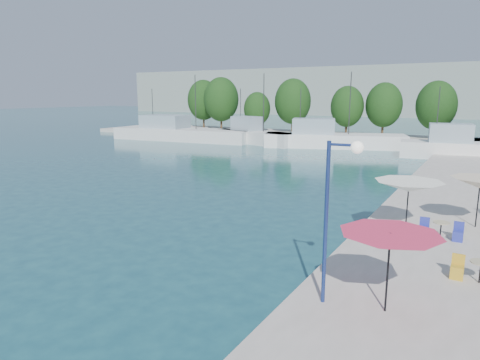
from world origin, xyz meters
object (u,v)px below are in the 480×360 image
Objects in this scene: umbrella_pink at (390,241)px; umbrella_cream at (480,183)px; trawler_01 at (180,133)px; trawler_03 at (330,139)px; trawler_04 at (467,149)px; umbrella_white at (409,186)px; street_lamp at (338,193)px; trawler_02 at (255,136)px.

umbrella_cream is at bearing 79.33° from umbrella_pink.
trawler_01 is 56.19m from umbrella_pink.
trawler_03 is at bearing 110.53° from umbrella_pink.
trawler_04 is 29.54m from umbrella_cream.
trawler_03 is 5.98× the size of umbrella_white.
street_lamp is at bearing -90.19° from trawler_03.
street_lamp is (37.68, -40.61, 3.02)m from trawler_01.
trawler_01 is at bearing 171.01° from trawler_04.
trawler_04 is at bearing 89.65° from umbrella_pink.
trawler_03 is 45.75m from umbrella_pink.
trawler_02 is at bearing 132.86° from umbrella_cream.
trawler_03 is at bearing 119.33° from umbrella_cream.
trawler_01 is 4.53× the size of street_lamp.
umbrella_cream is (2.84, 2.26, 0.04)m from umbrella_white.
trawler_04 is 5.03× the size of umbrella_pink.
umbrella_pink is at bearing -88.29° from trawler_03.
trawler_03 is 3.72× the size of street_lamp.
trawler_04 is at bearing 88.06° from umbrella_white.
trawler_02 reaches higher than umbrella_pink.
trawler_01 is at bearing 129.18° from street_lamp.
trawler_03 is at bearing 0.38° from trawler_01.
umbrella_white is at bearing -84.97° from trawler_03.
trawler_02 is at bearing 165.72° from trawler_03.
trawler_04 is 31.76m from umbrella_white.
street_lamp is at bearing -166.68° from umbrella_pink.
umbrella_white is 3.63m from umbrella_cream.
umbrella_cream is (2.01, 10.69, 0.01)m from umbrella_pink.
street_lamp is at bearing -41.10° from trawler_02.
umbrella_pink is (26.98, -41.94, 1.70)m from trawler_02.
umbrella_white is (15.21, -34.39, 1.66)m from trawler_03.
trawler_04 is at bearing 83.88° from street_lamp.
umbrella_cream is at bearing 68.76° from street_lamp.
trawler_01 is at bearing -154.32° from trawler_02.
trawler_04 is (27.23, -1.82, -0.00)m from trawler_02.
umbrella_cream is 0.53× the size of street_lamp.
umbrella_cream is (41.18, -29.57, 1.70)m from trawler_01.
trawler_02 reaches higher than umbrella_cream.
street_lamp is (-1.72, -40.47, 3.02)m from trawler_04.
trawler_02 is 42.67m from umbrella_cream.
trawler_01 is 55.48m from street_lamp.
trawler_03 is (10.95, 0.87, -0.00)m from trawler_02.
trawler_02 is 0.76× the size of trawler_03.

